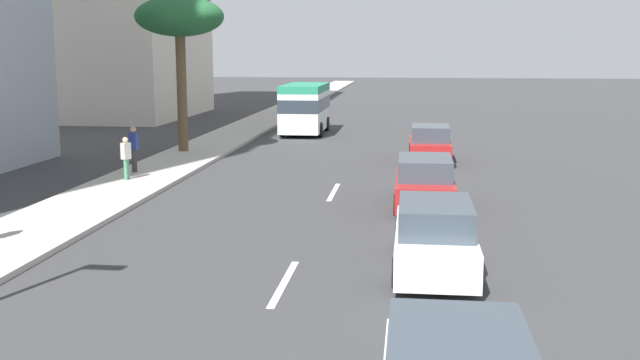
# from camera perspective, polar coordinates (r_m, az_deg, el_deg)

# --- Properties ---
(ground_plane) EXTENTS (198.00, 198.00, 0.00)m
(ground_plane) POSITION_cam_1_polar(r_m,az_deg,el_deg) (34.42, 2.46, 1.71)
(ground_plane) COLOR #38383A
(sidewalk_right) EXTENTS (162.00, 3.03, 0.15)m
(sidewalk_right) POSITION_cam_1_polar(r_m,az_deg,el_deg) (35.72, -9.38, 2.00)
(sidewalk_right) COLOR #B2ADA3
(sidewalk_right) RESTS_ON ground_plane
(lane_stripe_mid) EXTENTS (3.20, 0.16, 0.01)m
(lane_stripe_mid) POSITION_cam_1_polar(r_m,az_deg,el_deg) (16.04, -2.72, -7.73)
(lane_stripe_mid) COLOR silver
(lane_stripe_mid) RESTS_ON ground_plane
(lane_stripe_far) EXTENTS (3.20, 0.16, 0.01)m
(lane_stripe_far) POSITION_cam_1_polar(r_m,az_deg,el_deg) (26.03, 1.04, -0.90)
(lane_stripe_far) COLOR silver
(lane_stripe_far) RESTS_ON ground_plane
(car_lead) EXTENTS (4.47, 1.79, 1.60)m
(car_lead) POSITION_cam_1_polar(r_m,az_deg,el_deg) (33.30, 8.26, 2.65)
(car_lead) COLOR #A51E1E
(car_lead) RESTS_ON ground_plane
(car_second) EXTENTS (4.66, 1.83, 1.57)m
(car_second) POSITION_cam_1_polar(r_m,az_deg,el_deg) (23.77, 7.86, -0.21)
(car_second) COLOR #A51E1E
(car_second) RESTS_ON ground_plane
(car_fourth) EXTENTS (4.65, 1.79, 1.57)m
(car_fourth) POSITION_cam_1_polar(r_m,az_deg,el_deg) (16.95, 8.60, -4.27)
(car_fourth) COLOR white
(car_fourth) RESTS_ON ground_plane
(minibus_fifth) EXTENTS (6.04, 2.37, 2.85)m
(minibus_fifth) POSITION_cam_1_polar(r_m,az_deg,el_deg) (44.10, -1.12, 5.54)
(minibus_fifth) COLOR silver
(minibus_fifth) RESTS_ON ground_plane
(pedestrian_near_lamp) EXTENTS (0.30, 0.36, 1.76)m
(pedestrian_near_lamp) POSITION_cam_1_polar(r_m,az_deg,el_deg) (30.12, -13.81, 2.44)
(pedestrian_near_lamp) COLOR #333338
(pedestrian_near_lamp) RESTS_ON sidewalk_right
(pedestrian_by_tree) EXTENTS (0.39, 0.34, 1.55)m
(pedestrian_by_tree) POSITION_cam_1_polar(r_m,az_deg,el_deg) (28.41, -14.36, 1.72)
(pedestrian_by_tree) COLOR #4C8C66
(pedestrian_by_tree) RESTS_ON sidewalk_right
(palm_tree) EXTENTS (4.04, 4.04, 7.07)m
(palm_tree) POSITION_cam_1_polar(r_m,az_deg,el_deg) (35.85, -10.50, 11.78)
(palm_tree) COLOR brown
(palm_tree) RESTS_ON sidewalk_right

